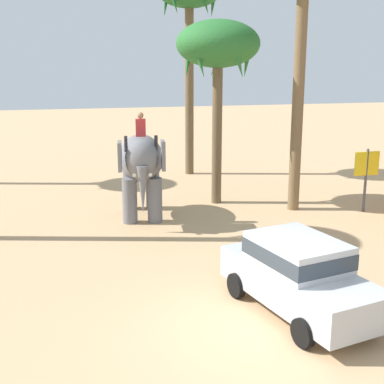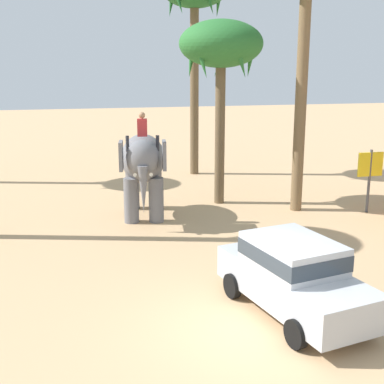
{
  "view_description": "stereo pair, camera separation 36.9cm",
  "coord_description": "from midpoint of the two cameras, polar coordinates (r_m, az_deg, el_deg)",
  "views": [
    {
      "loc": [
        -3.95,
        -9.18,
        5.42
      ],
      "look_at": [
        0.24,
        5.98,
        1.6
      ],
      "focal_mm": 48.83,
      "sensor_mm": 36.0,
      "label": 1
    },
    {
      "loc": [
        -3.59,
        -9.28,
        5.42
      ],
      "look_at": [
        0.24,
        5.98,
        1.6
      ],
      "focal_mm": 48.83,
      "sensor_mm": 36.0,
      "label": 2
    }
  ],
  "objects": [
    {
      "name": "palm_tree_leaning_seaward",
      "position": [
        20.55,
        3.71,
        15.38
      ],
      "size": [
        3.2,
        3.2,
        7.13
      ],
      "color": "brown",
      "rests_on": "ground"
    },
    {
      "name": "signboard_yellow",
      "position": [
        20.6,
        19.36,
        2.43
      ],
      "size": [
        1.0,
        0.1,
        2.4
      ],
      "color": "#4C4C51",
      "rests_on": "ground"
    },
    {
      "name": "car_sedan_foreground",
      "position": [
        11.97,
        11.91,
        -8.71
      ],
      "size": [
        2.45,
        4.35,
        1.7
      ],
      "color": "#B7BABF",
      "rests_on": "ground"
    },
    {
      "name": "ground_plane",
      "position": [
        11.35,
        7.39,
        -15.01
      ],
      "size": [
        120.0,
        120.0,
        0.0
      ],
      "primitive_type": "plane",
      "color": "tan"
    },
    {
      "name": "elephant_with_mahout",
      "position": [
        18.87,
        -4.81,
        3.13
      ],
      "size": [
        2.1,
        3.99,
        3.88
      ],
      "color": "slate",
      "rests_on": "ground"
    }
  ]
}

